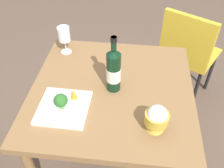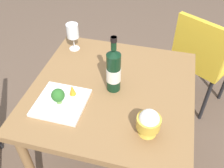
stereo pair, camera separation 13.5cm
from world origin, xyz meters
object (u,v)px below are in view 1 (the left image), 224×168
object	(u,v)px
broccoli_floret	(61,101)
carrot_garnish_left	(74,94)
rice_bowl	(157,118)
wine_glass	(64,35)
serving_plate	(64,107)
wine_bottle	(114,70)
chair_near_window	(187,50)

from	to	relation	value
broccoli_floret	carrot_garnish_left	size ratio (longest dim) A/B	1.43
rice_bowl	broccoli_floret	bearing A→B (deg)	-97.81
wine_glass	broccoli_floret	bearing A→B (deg)	12.07
rice_bowl	serving_plate	size ratio (longest dim) A/B	0.56
wine_bottle	serving_plate	bearing A→B (deg)	-52.40
wine_bottle	serving_plate	world-z (taller)	wine_bottle
wine_glass	carrot_garnish_left	size ratio (longest dim) A/B	2.98
rice_bowl	serving_plate	world-z (taller)	rice_bowl
serving_plate	carrot_garnish_left	size ratio (longest dim) A/B	4.21
wine_glass	serving_plate	distance (m)	0.51
broccoli_floret	carrot_garnish_left	bearing A→B (deg)	148.84
rice_bowl	broccoli_floret	size ratio (longest dim) A/B	1.65
chair_near_window	rice_bowl	distance (m)	1.03
rice_bowl	carrot_garnish_left	size ratio (longest dim) A/B	2.36
chair_near_window	broccoli_floret	distance (m)	1.19
chair_near_window	wine_bottle	bearing A→B (deg)	-95.06
wine_bottle	rice_bowl	world-z (taller)	wine_bottle
wine_glass	rice_bowl	distance (m)	0.79
wine_glass	chair_near_window	bearing A→B (deg)	115.31
chair_near_window	rice_bowl	size ratio (longest dim) A/B	6.00
broccoli_floret	carrot_garnish_left	world-z (taller)	broccoli_floret
rice_bowl	carrot_garnish_left	distance (m)	0.44
rice_bowl	broccoli_floret	xyz separation A→B (m)	(-0.06, -0.46, -0.01)
wine_glass	broccoli_floret	world-z (taller)	wine_glass
broccoli_floret	rice_bowl	bearing A→B (deg)	82.19
chair_near_window	broccoli_floret	xyz separation A→B (m)	(0.89, -0.75, 0.26)
wine_glass	carrot_garnish_left	xyz separation A→B (m)	(0.42, 0.15, -0.08)
chair_near_window	carrot_garnish_left	size ratio (longest dim) A/B	14.16
wine_glass	serving_plate	bearing A→B (deg)	12.79
carrot_garnish_left	serving_plate	bearing A→B (deg)	-31.61
serving_plate	broccoli_floret	size ratio (longest dim) A/B	2.95
rice_bowl	broccoli_floret	world-z (taller)	rice_bowl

